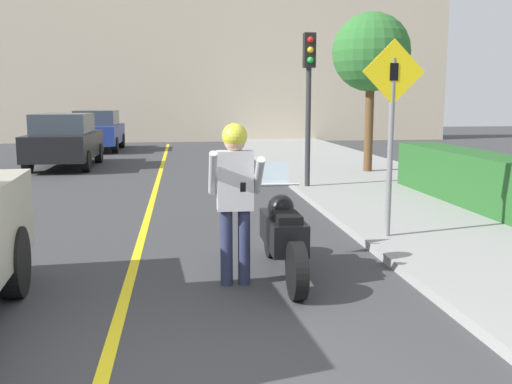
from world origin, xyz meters
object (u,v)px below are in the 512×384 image
(crossing_sign, at_px, (392,120))
(parked_car_blue, at_px, (98,130))
(street_tree, at_px, (371,53))
(parked_car_black, at_px, (65,140))
(person_biker, at_px, (235,186))
(motorcycle, at_px, (283,234))
(traffic_light, at_px, (309,80))

(crossing_sign, distance_m, parked_car_blue, 17.92)
(street_tree, distance_m, parked_car_black, 9.64)
(person_biker, xyz_separation_m, parked_car_black, (-4.20, 12.18, -0.29))
(street_tree, relative_size, parked_car_blue, 1.03)
(motorcycle, bearing_deg, traffic_light, 74.83)
(motorcycle, relative_size, parked_car_blue, 0.55)
(person_biker, bearing_deg, crossing_sign, 33.54)
(parked_car_black, bearing_deg, crossing_sign, -58.15)
(crossing_sign, relative_size, traffic_light, 0.81)
(parked_car_blue, bearing_deg, traffic_light, -61.61)
(motorcycle, height_order, person_biker, person_biker)
(traffic_light, relative_size, parked_car_blue, 0.82)
(person_biker, height_order, traffic_light, traffic_light)
(traffic_light, xyz_separation_m, parked_car_black, (-6.50, 5.62, -1.67))
(traffic_light, relative_size, street_tree, 0.80)
(traffic_light, distance_m, street_tree, 3.56)
(traffic_light, bearing_deg, street_tree, 48.30)
(person_biker, relative_size, parked_car_black, 0.44)
(crossing_sign, height_order, parked_car_blue, crossing_sign)
(person_biker, relative_size, street_tree, 0.42)
(motorcycle, height_order, crossing_sign, crossing_sign)
(motorcycle, relative_size, parked_car_black, 0.55)
(person_biker, height_order, parked_car_blue, person_biker)
(motorcycle, bearing_deg, person_biker, -154.80)
(traffic_light, bearing_deg, crossing_sign, -88.97)
(traffic_light, height_order, parked_car_black, traffic_light)
(motorcycle, xyz_separation_m, crossing_sign, (1.79, 1.30, 1.30))
(traffic_light, height_order, street_tree, street_tree)
(motorcycle, height_order, street_tree, street_tree)
(person_biker, height_order, parked_car_black, person_biker)
(parked_car_black, distance_m, parked_car_blue, 6.10)
(parked_car_black, bearing_deg, motorcycle, -68.06)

